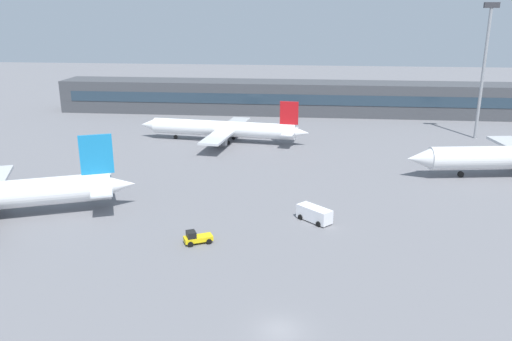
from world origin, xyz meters
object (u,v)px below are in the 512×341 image
(floodlight_tower_west, at_px, (484,63))
(baggage_tug_yellow, at_px, (196,238))
(airplane_far, at_px, (222,129))
(service_van_white, at_px, (314,214))

(floodlight_tower_west, bearing_deg, baggage_tug_yellow, -129.86)
(airplane_far, height_order, baggage_tug_yellow, airplane_far)
(airplane_far, relative_size, service_van_white, 7.55)
(airplane_far, bearing_deg, floodlight_tower_west, 9.19)
(baggage_tug_yellow, distance_m, floodlight_tower_west, 82.98)
(service_van_white, bearing_deg, baggage_tug_yellow, -149.28)
(floodlight_tower_west, bearing_deg, service_van_white, -124.78)
(service_van_white, distance_m, floodlight_tower_west, 67.17)
(baggage_tug_yellow, distance_m, service_van_white, 17.37)
(service_van_white, bearing_deg, airplane_far, 114.91)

